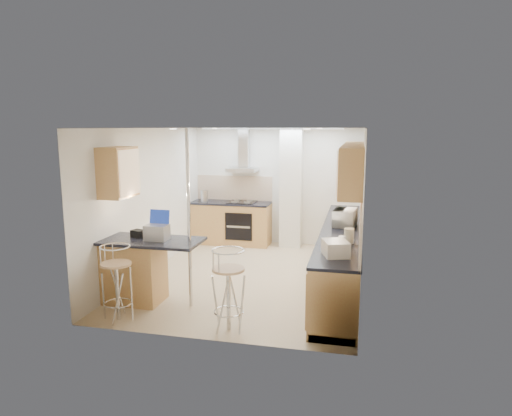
% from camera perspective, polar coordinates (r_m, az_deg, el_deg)
% --- Properties ---
extents(ground, '(4.80, 4.80, 0.00)m').
position_cam_1_polar(ground, '(7.87, -0.63, -8.56)').
color(ground, tan).
rests_on(ground, ground).
extents(room_shell, '(3.64, 4.84, 2.51)m').
position_cam_1_polar(room_shell, '(7.82, 2.31, 2.92)').
color(room_shell, white).
rests_on(room_shell, ground).
extents(right_counter, '(0.63, 4.40, 0.92)m').
position_cam_1_polar(right_counter, '(7.54, 10.58, -5.91)').
color(right_counter, '#BC7B4B').
rests_on(right_counter, ground).
extents(back_counter, '(1.70, 0.63, 0.92)m').
position_cam_1_polar(back_counter, '(9.94, -3.13, -1.85)').
color(back_counter, '#BC7B4B').
rests_on(back_counter, ground).
extents(peninsula, '(1.47, 0.72, 0.94)m').
position_cam_1_polar(peninsula, '(6.78, -12.94, -7.69)').
color(peninsula, '#BC7B4B').
rests_on(peninsula, ground).
extents(microwave, '(0.41, 0.55, 0.28)m').
position_cam_1_polar(microwave, '(7.55, 11.08, -1.21)').
color(microwave, white).
rests_on(microwave, right_counter).
extents(laptop, '(0.32, 0.24, 0.22)m').
position_cam_1_polar(laptop, '(6.60, -12.28, -3.00)').
color(laptop, '#9A9CA2').
rests_on(laptop, peninsula).
extents(bag, '(0.23, 0.19, 0.11)m').
position_cam_1_polar(bag, '(6.84, -14.49, -3.12)').
color(bag, black).
rests_on(bag, peninsula).
extents(bar_stool_near, '(0.51, 0.51, 1.02)m').
position_cam_1_polar(bar_stool_near, '(6.31, -16.99, -8.92)').
color(bar_stool_near, tan).
rests_on(bar_stool_near, ground).
extents(bar_stool_end, '(0.60, 0.60, 1.05)m').
position_cam_1_polar(bar_stool_end, '(5.76, -3.47, -10.14)').
color(bar_stool_end, tan).
rests_on(bar_stool_end, ground).
extents(jar_a, '(0.15, 0.15, 0.18)m').
position_cam_1_polar(jar_a, '(8.32, 11.75, -0.56)').
color(jar_a, beige).
rests_on(jar_a, right_counter).
extents(jar_b, '(0.13, 0.13, 0.15)m').
position_cam_1_polar(jar_b, '(8.34, 11.58, -0.64)').
color(jar_b, beige).
rests_on(jar_b, right_counter).
extents(jar_c, '(0.18, 0.18, 0.21)m').
position_cam_1_polar(jar_c, '(6.48, 11.55, -3.43)').
color(jar_c, beige).
rests_on(jar_c, right_counter).
extents(jar_d, '(0.13, 0.13, 0.14)m').
position_cam_1_polar(jar_d, '(6.28, 10.70, -4.13)').
color(jar_d, white).
rests_on(jar_d, right_counter).
extents(bread_bin, '(0.38, 0.43, 0.19)m').
position_cam_1_polar(bread_bin, '(5.83, 9.93, -4.98)').
color(bread_bin, beige).
rests_on(bread_bin, right_counter).
extents(kettle, '(0.16, 0.16, 0.24)m').
position_cam_1_polar(kettle, '(9.95, -6.47, 1.51)').
color(kettle, '#B5B8BA').
rests_on(kettle, back_counter).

